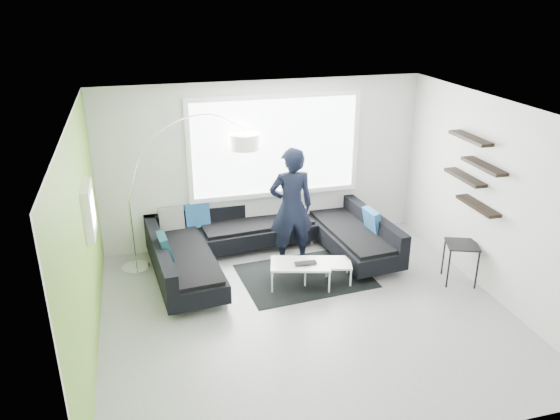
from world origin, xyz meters
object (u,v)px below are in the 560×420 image
at_px(coffee_table, 314,272).
at_px(laptop, 306,265).
at_px(sectional_sofa, 271,244).
at_px(person, 291,207).
at_px(arc_lamp, 128,200).
at_px(side_table, 460,263).

relative_size(coffee_table, laptop, 3.29).
xyz_separation_m(sectional_sofa, person, (0.32, -0.05, 0.62)).
relative_size(arc_lamp, side_table, 3.78).
bearing_deg(side_table, laptop, 169.77).
height_order(coffee_table, side_table, side_table).
xyz_separation_m(arc_lamp, person, (2.45, -0.41, -0.22)).
xyz_separation_m(side_table, laptop, (-2.30, 0.42, 0.07)).
distance_m(arc_lamp, person, 2.49).
relative_size(sectional_sofa, laptop, 11.27).
bearing_deg(coffee_table, sectional_sofa, 136.59).
height_order(sectional_sofa, laptop, sectional_sofa).
xyz_separation_m(arc_lamp, laptop, (2.44, -1.25, -0.81)).
distance_m(coffee_table, person, 1.08).
xyz_separation_m(sectional_sofa, laptop, (0.31, -0.89, 0.03)).
distance_m(sectional_sofa, arc_lamp, 2.32).
relative_size(side_table, laptop, 1.83).
height_order(sectional_sofa, coffee_table, sectional_sofa).
relative_size(sectional_sofa, coffee_table, 3.43).
distance_m(sectional_sofa, laptop, 0.94).
xyz_separation_m(sectional_sofa, side_table, (2.62, -1.30, -0.04)).
bearing_deg(coffee_table, laptop, -128.96).
relative_size(coffee_table, side_table, 1.80).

